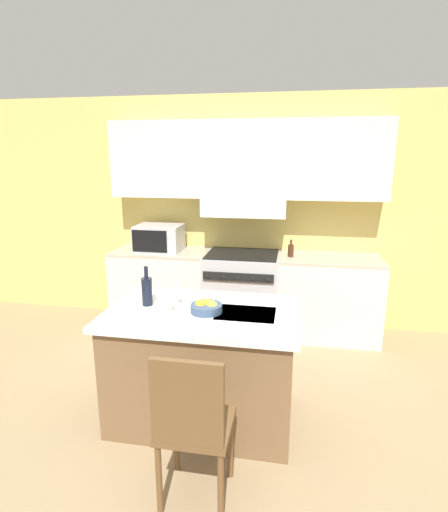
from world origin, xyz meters
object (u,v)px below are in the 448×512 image
at_px(microwave, 159,238).
at_px(wine_glass_far, 177,289).
at_px(wine_bottle, 147,290).
at_px(fruit_bowl, 206,307).
at_px(oil_bottle_on_counter, 291,250).
at_px(island_chair, 192,422).
at_px(wine_glass_near, 170,296).
at_px(range_stove, 242,292).

bearing_deg(microwave, wine_glass_far, -66.55).
bearing_deg(wine_bottle, microwave, 105.97).
bearing_deg(fruit_bowl, oil_bottle_on_counter, 70.76).
xyz_separation_m(microwave, fruit_bowl, (0.95, -1.71, -0.14)).
height_order(island_chair, wine_glass_far, wine_glass_far).
bearing_deg(fruit_bowl, microwave, 119.11).
height_order(wine_glass_far, oil_bottle_on_counter, oil_bottle_on_counter).
height_order(microwave, wine_bottle, microwave).
distance_m(microwave, wine_glass_near, 1.90).
xyz_separation_m(wine_glass_near, oil_bottle_on_counter, (0.84, 1.74, -0.03)).
relative_size(wine_glass_near, wine_glass_far, 1.00).
xyz_separation_m(island_chair, fruit_bowl, (-0.10, 0.81, 0.37)).
xyz_separation_m(wine_glass_far, fruit_bowl, (0.26, -0.10, -0.09)).
bearing_deg(microwave, wine_glass_near, -68.59).
bearing_deg(wine_glass_near, range_stove, 80.26).
xyz_separation_m(microwave, wine_glass_far, (0.70, -1.60, -0.05)).
xyz_separation_m(range_stove, oil_bottle_on_counter, (0.54, -0.01, 0.53)).
relative_size(microwave, wine_glass_far, 2.76).
height_order(range_stove, wine_glass_far, wine_glass_far).
distance_m(wine_glass_near, fruit_bowl, 0.28).
bearing_deg(wine_glass_near, wine_bottle, 151.67).
bearing_deg(oil_bottle_on_counter, microwave, 178.87).
bearing_deg(wine_glass_near, wine_glass_far, 89.05).
distance_m(microwave, wine_glass_far, 1.75).
distance_m(island_chair, oil_bottle_on_counter, 2.57).
bearing_deg(island_chair, range_stove, 91.23).
bearing_deg(oil_bottle_on_counter, range_stove, 178.76).
xyz_separation_m(island_chair, wine_glass_near, (-0.35, 0.75, 0.47)).
bearing_deg(wine_glass_far, fruit_bowl, -22.23).
relative_size(range_stove, island_chair, 0.94).
distance_m(wine_glass_far, oil_bottle_on_counter, 1.78).
xyz_separation_m(wine_bottle, oil_bottle_on_counter, (1.06, 1.62, -0.02)).
bearing_deg(wine_glass_far, range_stove, 79.36).
bearing_deg(range_stove, wine_glass_near, -99.74).
relative_size(island_chair, wine_glass_far, 5.20).
relative_size(microwave, fruit_bowl, 2.25).
bearing_deg(microwave, fruit_bowl, -60.89).
bearing_deg(island_chair, wine_glass_far, 111.12).
xyz_separation_m(range_stove, wine_bottle, (-0.52, -1.63, 0.55)).
height_order(wine_bottle, fruit_bowl, wine_bottle).
bearing_deg(wine_glass_far, wine_bottle, -168.71).
relative_size(range_stove, wine_bottle, 3.03).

